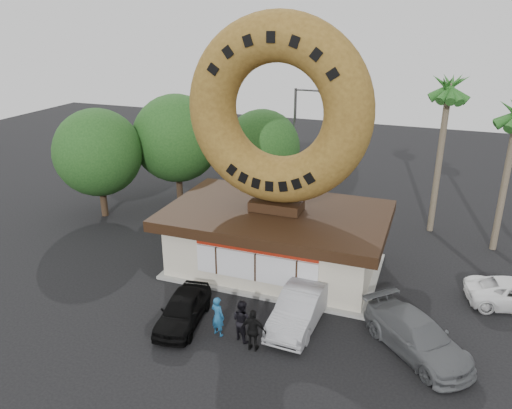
{
  "coord_description": "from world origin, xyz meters",
  "views": [
    {
      "loc": [
        7.23,
        -16.45,
        12.7
      ],
      "look_at": [
        -0.36,
        4.0,
        4.28
      ],
      "focal_mm": 35.0,
      "sensor_mm": 36.0,
      "label": 1
    }
  ],
  "objects_px": {
    "donut_shop": "(276,237)",
    "car_silver": "(300,308)",
    "car_grey": "(417,336)",
    "car_black": "(183,309)",
    "person_left": "(218,316)",
    "person_right": "(253,330)",
    "person_center": "(242,320)",
    "giant_donut": "(278,111)",
    "street_lamp": "(296,140)"
  },
  "relations": [
    {
      "from": "giant_donut",
      "to": "street_lamp",
      "type": "height_order",
      "value": "giant_donut"
    },
    {
      "from": "donut_shop",
      "to": "street_lamp",
      "type": "xyz_separation_m",
      "value": [
        -1.86,
        10.02,
        2.72
      ]
    },
    {
      "from": "street_lamp",
      "to": "car_grey",
      "type": "relative_size",
      "value": 1.57
    },
    {
      "from": "car_black",
      "to": "car_silver",
      "type": "bearing_deg",
      "value": 11.93
    },
    {
      "from": "donut_shop",
      "to": "car_silver",
      "type": "bearing_deg",
      "value": -59.91
    },
    {
      "from": "person_right",
      "to": "car_silver",
      "type": "relative_size",
      "value": 0.39
    },
    {
      "from": "giant_donut",
      "to": "person_right",
      "type": "bearing_deg",
      "value": -78.99
    },
    {
      "from": "car_grey",
      "to": "giant_donut",
      "type": "bearing_deg",
      "value": 102.68
    },
    {
      "from": "car_grey",
      "to": "person_center",
      "type": "bearing_deg",
      "value": 148.53
    },
    {
      "from": "giant_donut",
      "to": "car_black",
      "type": "xyz_separation_m",
      "value": [
        -2.18,
        -6.21,
        -7.65
      ]
    },
    {
      "from": "car_black",
      "to": "street_lamp",
      "type": "bearing_deg",
      "value": 80.64
    },
    {
      "from": "car_grey",
      "to": "car_black",
      "type": "bearing_deg",
      "value": 143.74
    },
    {
      "from": "giant_donut",
      "to": "car_grey",
      "type": "distance_m",
      "value": 11.67
    },
    {
      "from": "car_silver",
      "to": "car_black",
      "type": "bearing_deg",
      "value": -157.11
    },
    {
      "from": "donut_shop",
      "to": "person_center",
      "type": "distance_m",
      "value": 6.45
    },
    {
      "from": "giant_donut",
      "to": "car_silver",
      "type": "distance_m",
      "value": 9.14
    },
    {
      "from": "person_left",
      "to": "person_right",
      "type": "bearing_deg",
      "value": -175.94
    },
    {
      "from": "car_black",
      "to": "person_left",
      "type": "bearing_deg",
      "value": -15.96
    },
    {
      "from": "car_black",
      "to": "car_silver",
      "type": "xyz_separation_m",
      "value": [
        4.76,
        1.75,
        0.09
      ]
    },
    {
      "from": "person_left",
      "to": "person_center",
      "type": "relative_size",
      "value": 0.99
    },
    {
      "from": "car_grey",
      "to": "person_left",
      "type": "bearing_deg",
      "value": 147.3
    },
    {
      "from": "person_center",
      "to": "car_silver",
      "type": "xyz_separation_m",
      "value": [
        1.93,
        1.91,
        -0.13
      ]
    },
    {
      "from": "street_lamp",
      "to": "car_black",
      "type": "height_order",
      "value": "street_lamp"
    },
    {
      "from": "donut_shop",
      "to": "car_black",
      "type": "distance_m",
      "value": 6.65
    },
    {
      "from": "giant_donut",
      "to": "street_lamp",
      "type": "xyz_separation_m",
      "value": [
        -1.86,
        10.0,
        -3.85
      ]
    },
    {
      "from": "person_center",
      "to": "car_grey",
      "type": "height_order",
      "value": "person_center"
    },
    {
      "from": "donut_shop",
      "to": "giant_donut",
      "type": "distance_m",
      "value": 6.57
    },
    {
      "from": "street_lamp",
      "to": "car_grey",
      "type": "distance_m",
      "value": 17.85
    },
    {
      "from": "donut_shop",
      "to": "person_left",
      "type": "bearing_deg",
      "value": -93.66
    },
    {
      "from": "person_center",
      "to": "person_right",
      "type": "bearing_deg",
      "value": 167.53
    },
    {
      "from": "street_lamp",
      "to": "car_silver",
      "type": "xyz_separation_m",
      "value": [
        4.43,
        -14.46,
        -3.7
      ]
    },
    {
      "from": "giant_donut",
      "to": "car_black",
      "type": "bearing_deg",
      "value": -109.33
    },
    {
      "from": "street_lamp",
      "to": "person_right",
      "type": "bearing_deg",
      "value": -79.28
    },
    {
      "from": "street_lamp",
      "to": "person_left",
      "type": "height_order",
      "value": "street_lamp"
    },
    {
      "from": "car_silver",
      "to": "street_lamp",
      "type": "bearing_deg",
      "value": 109.77
    },
    {
      "from": "person_left",
      "to": "person_center",
      "type": "distance_m",
      "value": 1.06
    },
    {
      "from": "person_right",
      "to": "car_black",
      "type": "distance_m",
      "value": 3.59
    },
    {
      "from": "street_lamp",
      "to": "car_silver",
      "type": "height_order",
      "value": "street_lamp"
    },
    {
      "from": "car_grey",
      "to": "donut_shop",
      "type": "bearing_deg",
      "value": 102.76
    },
    {
      "from": "car_silver",
      "to": "car_grey",
      "type": "distance_m",
      "value": 4.9
    },
    {
      "from": "car_black",
      "to": "car_grey",
      "type": "distance_m",
      "value": 9.75
    },
    {
      "from": "person_left",
      "to": "car_silver",
      "type": "bearing_deg",
      "value": -128.22
    },
    {
      "from": "donut_shop",
      "to": "street_lamp",
      "type": "height_order",
      "value": "street_lamp"
    },
    {
      "from": "person_left",
      "to": "car_silver",
      "type": "xyz_separation_m",
      "value": [
        2.99,
        1.99,
        -0.12
      ]
    },
    {
      "from": "street_lamp",
      "to": "car_grey",
      "type": "xyz_separation_m",
      "value": [
        9.32,
        -14.76,
        -3.74
      ]
    },
    {
      "from": "street_lamp",
      "to": "car_black",
      "type": "distance_m",
      "value": 16.65
    },
    {
      "from": "giant_donut",
      "to": "person_left",
      "type": "relative_size",
      "value": 5.05
    },
    {
      "from": "car_silver",
      "to": "donut_shop",
      "type": "bearing_deg",
      "value": 122.82
    },
    {
      "from": "person_left",
      "to": "car_grey",
      "type": "bearing_deg",
      "value": -149.71
    },
    {
      "from": "street_lamp",
      "to": "car_silver",
      "type": "bearing_deg",
      "value": -72.96
    }
  ]
}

